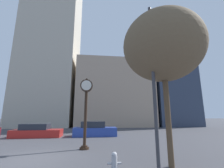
{
  "coord_description": "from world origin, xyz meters",
  "views": [
    {
      "loc": [
        2.88,
        -8.09,
        2.03
      ],
      "look_at": [
        5.1,
        10.8,
        6.08
      ],
      "focal_mm": 24.0,
      "sensor_mm": 36.0,
      "label": 1
    }
  ],
  "objects_px": {
    "car_red": "(37,131)",
    "bare_tree": "(163,47)",
    "car_blue": "(95,130)",
    "street_clock": "(86,102)",
    "fire_hydrant_near": "(114,162)",
    "street_lamp_right": "(149,59)"
  },
  "relations": [
    {
      "from": "car_red",
      "to": "bare_tree",
      "type": "xyz_separation_m",
      "value": [
        8.68,
        -9.78,
        4.71
      ]
    },
    {
      "from": "car_blue",
      "to": "bare_tree",
      "type": "distance_m",
      "value": 11.34
    },
    {
      "from": "street_clock",
      "to": "bare_tree",
      "type": "relative_size",
      "value": 0.65
    },
    {
      "from": "street_clock",
      "to": "car_red",
      "type": "bearing_deg",
      "value": 129.57
    },
    {
      "from": "fire_hydrant_near",
      "to": "street_lamp_right",
      "type": "bearing_deg",
      "value": 5.2
    },
    {
      "from": "fire_hydrant_near",
      "to": "bare_tree",
      "type": "distance_m",
      "value": 5.43
    },
    {
      "from": "street_clock",
      "to": "car_red",
      "type": "distance_m",
      "value": 8.18
    },
    {
      "from": "street_clock",
      "to": "car_red",
      "type": "relative_size",
      "value": 0.99
    },
    {
      "from": "street_clock",
      "to": "bare_tree",
      "type": "bearing_deg",
      "value": -45.39
    },
    {
      "from": "car_red",
      "to": "fire_hydrant_near",
      "type": "distance_m",
      "value": 11.89
    },
    {
      "from": "street_clock",
      "to": "fire_hydrant_near",
      "type": "xyz_separation_m",
      "value": [
        1.34,
        -4.05,
        -2.59
      ]
    },
    {
      "from": "fire_hydrant_near",
      "to": "bare_tree",
      "type": "height_order",
      "value": "bare_tree"
    },
    {
      "from": "car_blue",
      "to": "fire_hydrant_near",
      "type": "relative_size",
      "value": 6.14
    },
    {
      "from": "street_clock",
      "to": "bare_tree",
      "type": "xyz_separation_m",
      "value": [
        3.71,
        -3.76,
        2.29
      ]
    },
    {
      "from": "fire_hydrant_near",
      "to": "street_lamp_right",
      "type": "xyz_separation_m",
      "value": [
        1.62,
        0.15,
        4.17
      ]
    },
    {
      "from": "car_red",
      "to": "street_lamp_right",
      "type": "distance_m",
      "value": 13.32
    },
    {
      "from": "street_clock",
      "to": "fire_hydrant_near",
      "type": "bearing_deg",
      "value": -71.75
    },
    {
      "from": "car_red",
      "to": "street_clock",
      "type": "bearing_deg",
      "value": -50.78
    },
    {
      "from": "bare_tree",
      "to": "car_blue",
      "type": "bearing_deg",
      "value": 107.24
    },
    {
      "from": "car_blue",
      "to": "street_clock",
      "type": "bearing_deg",
      "value": -95.62
    },
    {
      "from": "car_red",
      "to": "car_blue",
      "type": "relative_size",
      "value": 1.06
    },
    {
      "from": "street_clock",
      "to": "street_lamp_right",
      "type": "relative_size",
      "value": 0.66
    }
  ]
}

